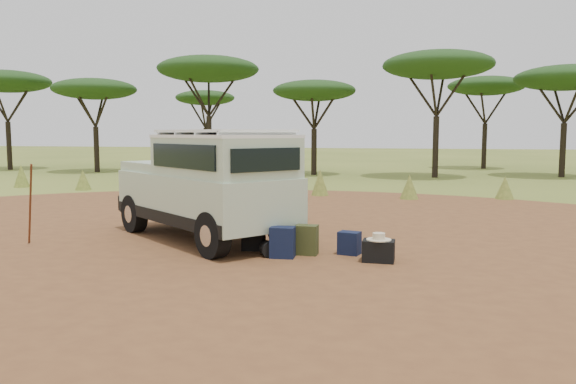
% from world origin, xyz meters
% --- Properties ---
extents(ground, '(140.00, 140.00, 0.00)m').
position_xyz_m(ground, '(0.00, 0.00, 0.00)').
color(ground, '#596925').
rests_on(ground, ground).
extents(dirt_clearing, '(23.00, 23.00, 0.01)m').
position_xyz_m(dirt_clearing, '(0.00, 0.00, 0.00)').
color(dirt_clearing, brown).
rests_on(dirt_clearing, ground).
extents(grass_fringe, '(36.60, 1.60, 0.90)m').
position_xyz_m(grass_fringe, '(0.12, 8.67, 0.40)').
color(grass_fringe, '#596925').
rests_on(grass_fringe, ground).
extents(acacia_treeline, '(46.70, 13.20, 6.26)m').
position_xyz_m(acacia_treeline, '(0.75, 19.81, 4.87)').
color(acacia_treeline, black).
rests_on(acacia_treeline, ground).
extents(safari_vehicle, '(4.59, 4.14, 2.19)m').
position_xyz_m(safari_vehicle, '(-0.75, 0.34, 1.06)').
color(safari_vehicle, '#B2C7AA').
rests_on(safari_vehicle, ground).
extents(walking_staff, '(0.46, 0.40, 1.57)m').
position_xyz_m(walking_staff, '(-3.83, -0.92, 0.78)').
color(walking_staff, '#622F17').
rests_on(walking_staff, ground).
extents(backpack_black, '(0.42, 0.32, 0.54)m').
position_xyz_m(backpack_black, '(0.42, -0.39, 0.27)').
color(backpack_black, black).
rests_on(backpack_black, ground).
extents(backpack_navy, '(0.43, 0.32, 0.54)m').
position_xyz_m(backpack_navy, '(1.08, -0.87, 0.27)').
color(backpack_navy, '#12193B').
rests_on(backpack_navy, ground).
extents(backpack_olive, '(0.38, 0.28, 0.53)m').
position_xyz_m(backpack_olive, '(1.44, -0.54, 0.26)').
color(backpack_olive, '#37401D').
rests_on(backpack_olive, ground).
extents(duffel_navy, '(0.41, 0.34, 0.41)m').
position_xyz_m(duffel_navy, '(2.16, -0.35, 0.20)').
color(duffel_navy, '#12193B').
rests_on(duffel_navy, ground).
extents(hard_case, '(0.52, 0.37, 0.37)m').
position_xyz_m(hard_case, '(2.71, -0.79, 0.18)').
color(hard_case, black).
rests_on(hard_case, ground).
extents(stuff_sack, '(0.36, 0.36, 0.27)m').
position_xyz_m(stuff_sack, '(0.82, -0.84, 0.13)').
color(stuff_sack, black).
rests_on(stuff_sack, ground).
extents(safari_hat, '(0.41, 0.41, 0.12)m').
position_xyz_m(safari_hat, '(2.71, -0.79, 0.41)').
color(safari_hat, beige).
rests_on(safari_hat, hard_case).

